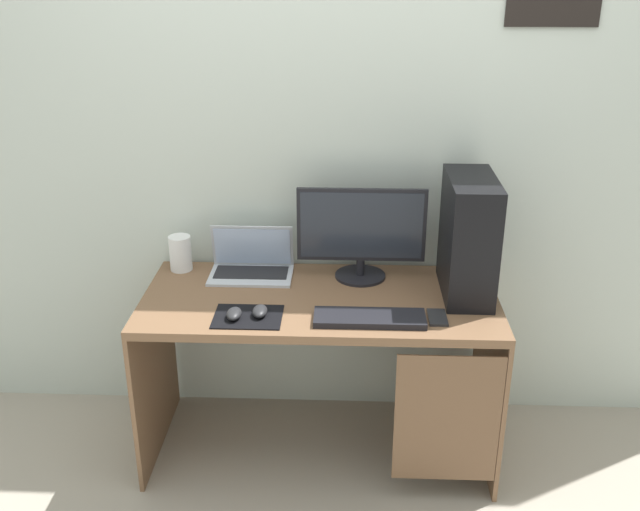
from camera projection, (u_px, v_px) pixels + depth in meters
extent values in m
plane|color=#9E9384|center=(320.00, 445.00, 3.21)|extent=(8.00, 8.00, 0.00)
cube|color=beige|center=(324.00, 136.00, 3.04)|extent=(4.00, 0.04, 2.60)
cube|color=brown|center=(320.00, 301.00, 2.93)|extent=(1.43, 0.66, 0.03)
cube|color=brown|center=(155.00, 374.00, 3.10)|extent=(0.02, 0.66, 0.70)
cube|color=brown|center=(488.00, 382.00, 3.05)|extent=(0.02, 0.66, 0.70)
cube|color=brown|center=(447.00, 420.00, 2.74)|extent=(0.40, 0.01, 0.56)
cube|color=black|center=(468.00, 237.00, 2.87)|extent=(0.18, 0.40, 0.48)
cylinder|color=black|center=(360.00, 276.00, 3.10)|extent=(0.21, 0.21, 0.01)
cylinder|color=black|center=(360.00, 267.00, 3.08)|extent=(0.04, 0.04, 0.07)
cube|color=black|center=(361.00, 225.00, 3.00)|extent=(0.53, 0.02, 0.31)
cube|color=#232833|center=(361.00, 226.00, 2.99)|extent=(0.50, 0.00, 0.28)
cube|color=#B7BCC6|center=(251.00, 276.00, 3.10)|extent=(0.35, 0.21, 0.01)
cube|color=black|center=(251.00, 272.00, 3.11)|extent=(0.31, 0.13, 0.00)
cube|color=#B7BCC6|center=(253.00, 246.00, 3.13)|extent=(0.35, 0.05, 0.20)
cube|color=#ADC1E5|center=(252.00, 247.00, 3.13)|extent=(0.33, 0.04, 0.17)
cylinder|color=white|center=(180.00, 253.00, 3.14)|extent=(0.10, 0.10, 0.15)
cube|color=black|center=(370.00, 318.00, 2.73)|extent=(0.42, 0.14, 0.02)
cube|color=black|center=(248.00, 317.00, 2.76)|extent=(0.26, 0.20, 0.00)
ellipsoid|color=#232326|center=(260.00, 311.00, 2.76)|extent=(0.06, 0.10, 0.03)
ellipsoid|color=#232326|center=(234.00, 314.00, 2.74)|extent=(0.06, 0.10, 0.03)
cube|color=#232326|center=(437.00, 317.00, 2.75)|extent=(0.07, 0.13, 0.01)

